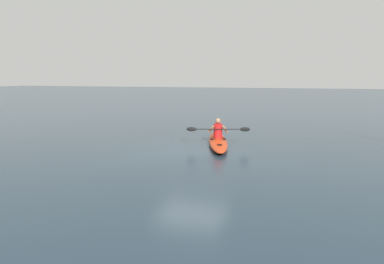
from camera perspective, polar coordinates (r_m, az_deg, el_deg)
The scene contains 3 objects.
ground_plane at distance 14.63m, azimuth -0.07°, elevation -2.55°, with size 160.00×160.00×0.00m, color #233847.
kayak at distance 15.75m, azimuth 3.67°, elevation -1.33°, with size 2.21×4.87×0.26m.
kayaker at distance 15.75m, azimuth 3.67°, elevation 0.36°, with size 2.33×0.82×0.76m.
Camera 1 is at (-4.93, 13.52, 2.63)m, focal length 37.96 mm.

